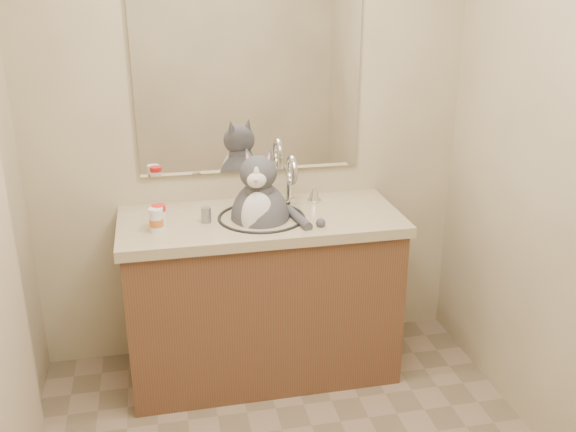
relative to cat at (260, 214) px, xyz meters
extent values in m
cube|color=beige|center=(0.01, 0.32, 0.33)|extent=(2.20, 0.01, 2.40)
cube|color=brown|center=(0.01, 0.03, -0.47)|extent=(1.30, 0.55, 0.80)
cube|color=tan|center=(0.01, 0.03, -0.05)|extent=(1.34, 0.59, 0.05)
torus|color=black|center=(0.01, 0.01, -0.02)|extent=(0.42, 0.42, 0.02)
ellipsoid|color=white|center=(0.01, 0.01, -0.10)|extent=(0.40, 0.40, 0.15)
cylinder|color=silver|center=(0.18, 0.18, 0.08)|extent=(0.03, 0.03, 0.18)
torus|color=silver|center=(0.18, 0.11, 0.17)|extent=(0.03, 0.16, 0.16)
cone|color=silver|center=(0.31, 0.18, 0.03)|extent=(0.06, 0.06, 0.08)
cube|color=white|center=(0.01, 0.30, 0.58)|extent=(1.10, 0.02, 0.90)
ellipsoid|color=#494A4F|center=(0.00, 0.01, -0.04)|extent=(0.35, 0.37, 0.38)
ellipsoid|color=white|center=(-0.03, -0.08, 0.02)|extent=(0.17, 0.12, 0.24)
ellipsoid|color=#494A4F|center=(-0.01, -0.03, 0.21)|extent=(0.21, 0.19, 0.16)
ellipsoid|color=white|center=(-0.03, -0.09, 0.20)|extent=(0.10, 0.07, 0.07)
sphere|color=#D88C8C|center=(-0.04, -0.12, 0.21)|extent=(0.02, 0.02, 0.02)
cone|color=#494A4F|center=(-0.05, 0.00, 0.29)|extent=(0.08, 0.08, 0.08)
cone|color=#494A4F|center=(0.04, -0.03, 0.29)|extent=(0.08, 0.08, 0.08)
cylinder|color=#494A4F|center=(0.17, -0.07, 0.00)|extent=(0.08, 0.25, 0.04)
cylinder|color=white|center=(-0.47, -0.03, 0.02)|extent=(0.06, 0.06, 0.09)
cylinder|color=red|center=(-0.47, -0.03, 0.08)|extent=(0.07, 0.07, 0.02)
cylinder|color=white|center=(-0.48, -0.06, 0.02)|extent=(0.08, 0.08, 0.09)
cylinder|color=orange|center=(-0.48, -0.06, 0.02)|extent=(0.08, 0.08, 0.04)
cylinder|color=white|center=(-0.48, -0.06, 0.08)|extent=(0.08, 0.08, 0.02)
cylinder|color=gray|center=(-0.25, 0.00, 0.02)|extent=(0.06, 0.06, 0.07)
camera|label=1|loc=(-0.46, -2.79, 1.06)|focal=40.00mm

